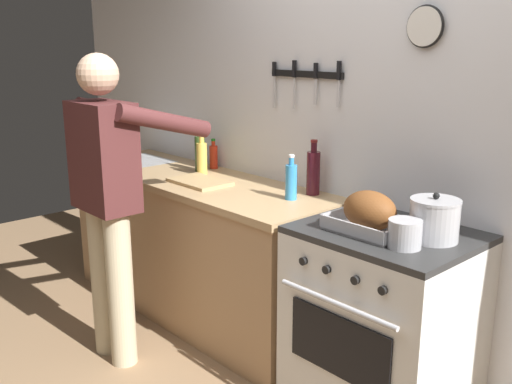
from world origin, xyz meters
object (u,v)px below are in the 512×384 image
(cutting_board, at_px, (200,182))
(stock_pot, at_px, (434,220))
(bottle_cooking_oil, at_px, (202,158))
(bottle_wine_red, at_px, (313,172))
(bottle_hot_sauce, at_px, (214,156))
(roasting_pan, at_px, (370,213))
(bottle_olive_oil, at_px, (200,153))
(stove, at_px, (382,323))
(person_cook, at_px, (109,191))
(saucepan, at_px, (405,234))
(bottle_dish_soap, at_px, (291,181))

(cutting_board, bearing_deg, stock_pot, 4.35)
(bottle_cooking_oil, bearing_deg, bottle_wine_red, 10.96)
(bottle_hot_sauce, distance_m, bottle_cooking_oil, 0.20)
(roasting_pan, height_order, bottle_olive_oil, bottle_olive_oil)
(bottle_olive_oil, bearing_deg, stove, -4.83)
(person_cook, height_order, bottle_hot_sauce, person_cook)
(cutting_board, relative_size, bottle_olive_oil, 1.24)
(bottle_olive_oil, bearing_deg, cutting_board, -37.92)
(stove, bearing_deg, bottle_hot_sauce, 171.03)
(stock_pot, relative_size, bottle_olive_oil, 0.72)
(stove, relative_size, bottle_olive_oil, 3.10)
(stock_pot, height_order, bottle_cooking_oil, bottle_cooking_oil)
(person_cook, xyz_separation_m, bottle_olive_oil, (-0.26, 0.79, 0.07))
(stock_pot, xyz_separation_m, bottle_olive_oil, (-1.74, 0.09, 0.03))
(stove, height_order, saucepan, saucepan)
(person_cook, distance_m, bottle_cooking_oil, 0.75)
(person_cook, distance_m, saucepan, 1.55)
(saucepan, bearing_deg, person_cook, -159.97)
(stove, distance_m, bottle_dish_soap, 0.86)
(saucepan, bearing_deg, bottle_hot_sauce, 167.67)
(roasting_pan, height_order, bottle_cooking_oil, bottle_cooking_oil)
(roasting_pan, relative_size, bottle_cooking_oil, 1.35)
(stove, bearing_deg, bottle_wine_red, 160.78)
(stove, bearing_deg, roasting_pan, -123.32)
(bottle_wine_red, bearing_deg, stove, -19.22)
(stock_pot, xyz_separation_m, bottle_cooking_oil, (-1.65, 0.04, 0.02))
(bottle_dish_soap, relative_size, bottle_olive_oil, 0.83)
(cutting_board, xyz_separation_m, bottle_cooking_oil, (-0.17, 0.15, 0.10))
(bottle_dish_soap, xyz_separation_m, bottle_cooking_oil, (-0.79, 0.01, 0.01))
(bottle_dish_soap, relative_size, bottle_hot_sauce, 1.22)
(stove, xyz_separation_m, stock_pot, (0.20, 0.04, 0.54))
(stove, relative_size, bottle_cooking_oil, 3.46)
(bottle_wine_red, bearing_deg, bottle_cooking_oil, -169.04)
(person_cook, distance_m, roasting_pan, 1.37)
(bottle_dish_soap, distance_m, bottle_olive_oil, 0.88)
(stove, relative_size, bottle_hot_sauce, 4.56)
(stove, relative_size, stock_pot, 4.29)
(bottle_cooking_oil, bearing_deg, bottle_olive_oil, 148.70)
(person_cook, bearing_deg, roasting_pan, -50.99)
(person_cook, height_order, roasting_pan, person_cook)
(saucepan, height_order, bottle_olive_oil, bottle_olive_oil)
(stove, distance_m, cutting_board, 1.36)
(bottle_dish_soap, bearing_deg, stove, -5.45)
(cutting_board, bearing_deg, bottle_hot_sauce, 130.09)
(person_cook, distance_m, cutting_board, 0.59)
(bottle_cooking_oil, xyz_separation_m, bottle_olive_oil, (-0.10, 0.06, 0.01))
(person_cook, relative_size, saucepan, 12.10)
(cutting_board, bearing_deg, bottle_cooking_oil, 138.83)
(bottle_olive_oil, bearing_deg, bottle_hot_sauce, 92.06)
(cutting_board, height_order, bottle_hot_sauce, bottle_hot_sauce)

